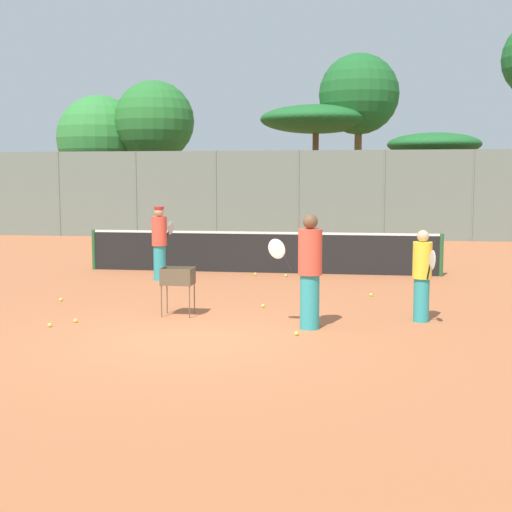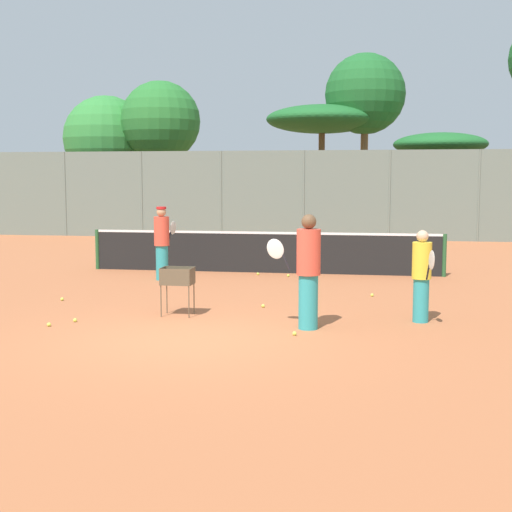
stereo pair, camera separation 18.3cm
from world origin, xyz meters
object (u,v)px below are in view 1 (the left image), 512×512
object	(u,v)px
tennis_net	(261,251)
player_red_cap	(160,242)
player_yellow_shirt	(422,275)
ball_cart	(177,280)
player_white_outfit	(309,270)

from	to	relation	value
tennis_net	player_red_cap	distance (m)	2.81
tennis_net	player_yellow_shirt	size ratio (longest dim) A/B	5.83
tennis_net	player_yellow_shirt	xyz separation A→B (m)	(3.64, -5.84, 0.26)
tennis_net	player_red_cap	size ratio (longest dim) A/B	5.20
player_yellow_shirt	ball_cart	world-z (taller)	player_yellow_shirt
tennis_net	player_yellow_shirt	world-z (taller)	player_yellow_shirt
ball_cart	tennis_net	bearing A→B (deg)	83.81
player_white_outfit	player_yellow_shirt	distance (m)	2.06
player_red_cap	player_white_outfit	bearing A→B (deg)	-127.06
player_white_outfit	ball_cart	bearing A→B (deg)	-8.20
tennis_net	player_red_cap	bearing A→B (deg)	-142.80
player_white_outfit	player_red_cap	world-z (taller)	player_white_outfit
ball_cart	player_red_cap	bearing A→B (deg)	110.22
player_yellow_shirt	ball_cart	size ratio (longest dim) A/B	1.82
player_red_cap	ball_cart	xyz separation A→B (m)	(1.58, -4.28, -0.28)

